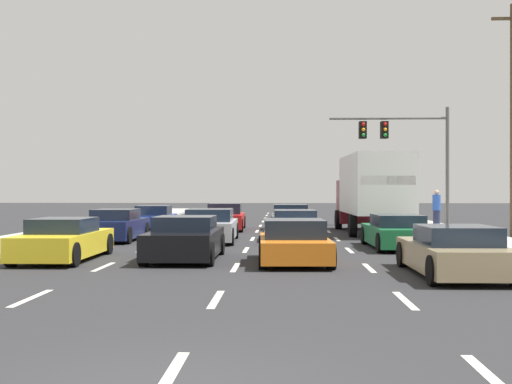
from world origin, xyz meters
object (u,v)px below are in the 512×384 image
(car_red, at_px, (225,218))
(car_tan, at_px, (454,253))
(car_navy, at_px, (116,226))
(pedestrian_mid_block, at_px, (437,209))
(car_green, at_px, (396,233))
(car_silver, at_px, (210,226))
(car_gray, at_px, (290,218))
(car_orange, at_px, (294,243))
(car_yellow, at_px, (64,241))
(car_black, at_px, (185,240))
(car_blue, at_px, (154,218))
(traffic_signal_mast, at_px, (398,139))
(car_white, at_px, (295,226))
(box_truck, at_px, (372,189))

(car_red, relative_size, car_tan, 1.00)
(car_navy, distance_m, pedestrian_mid_block, 15.36)
(car_green, bearing_deg, car_silver, 158.00)
(car_gray, relative_size, car_orange, 1.12)
(car_yellow, bearing_deg, car_black, 2.94)
(car_yellow, height_order, pedestrian_mid_block, pedestrian_mid_block)
(car_navy, bearing_deg, car_orange, -48.74)
(car_yellow, relative_size, pedestrian_mid_block, 2.47)
(car_silver, bearing_deg, car_navy, 174.02)
(car_black, xyz_separation_m, car_green, (6.60, 3.97, -0.03))
(car_blue, distance_m, car_yellow, 15.39)
(car_red, height_order, traffic_signal_mast, traffic_signal_mast)
(car_green, bearing_deg, car_white, 135.95)
(traffic_signal_mast, bearing_deg, car_blue, -164.77)
(car_blue, xyz_separation_m, car_orange, (6.86, -15.91, -0.01))
(car_blue, xyz_separation_m, box_truck, (10.60, -3.44, 1.48))
(car_black, xyz_separation_m, box_truck, (6.81, 11.76, 1.46))
(car_yellow, relative_size, car_red, 0.99)
(traffic_signal_mast, bearing_deg, car_red, -153.33)
(car_yellow, xyz_separation_m, traffic_signal_mast, (12.64, 18.92, 4.25))
(car_navy, relative_size, car_yellow, 0.95)
(box_truck, height_order, car_green, box_truck)
(car_gray, height_order, car_green, car_gray)
(car_black, bearing_deg, box_truck, 59.91)
(car_navy, relative_size, car_red, 0.94)
(car_blue, height_order, car_yellow, same)
(car_silver, xyz_separation_m, car_black, (-0.00, -6.64, -0.02))
(car_navy, height_order, pedestrian_mid_block, pedestrian_mid_block)
(car_yellow, relative_size, car_orange, 1.09)
(car_blue, bearing_deg, car_silver, -66.13)
(car_blue, height_order, box_truck, box_truck)
(car_yellow, distance_m, traffic_signal_mast, 23.15)
(car_navy, distance_m, car_white, 6.96)
(car_red, height_order, car_white, car_red)
(car_red, height_order, car_orange, car_red)
(car_blue, xyz_separation_m, car_gray, (6.95, -0.52, 0.02))
(traffic_signal_mast, bearing_deg, car_yellow, -123.74)
(traffic_signal_mast, bearing_deg, car_navy, -137.82)
(car_yellow, height_order, car_green, car_yellow)
(car_black, bearing_deg, car_orange, -12.97)
(car_yellow, relative_size, car_gray, 0.98)
(car_silver, relative_size, car_tan, 1.00)
(car_green, height_order, pedestrian_mid_block, pedestrian_mid_block)
(car_silver, height_order, car_black, car_silver)
(car_silver, xyz_separation_m, car_tan, (6.71, -9.92, -0.05))
(car_navy, relative_size, box_truck, 0.49)
(car_white, bearing_deg, car_gray, 90.56)
(car_gray, relative_size, traffic_signal_mast, 0.71)
(car_blue, distance_m, pedestrian_mid_block, 14.05)
(car_yellow, height_order, car_black, car_black)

